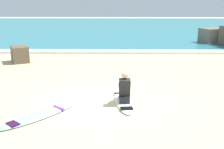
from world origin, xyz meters
The scene contains 8 objects.
ground_plane centered at (0.00, 0.00, 0.00)m, with size 80.00×80.00×0.00m, color beige.
sea centered at (0.00, 21.89, 0.05)m, with size 80.00×28.00×0.10m, color teal.
breaking_foam centered at (0.00, 8.19, 0.06)m, with size 80.00×0.90×0.11m, color white.
surfboard_main centered at (0.75, 0.02, 0.04)m, with size 0.76×2.28×0.08m.
surfer_seated centered at (0.78, -0.10, 0.44)m, with size 0.38×0.70×0.95m.
surfboard_spare_near centered at (-1.59, -1.18, 0.04)m, with size 1.96×2.15×0.08m.
rock_outcrop_distant centered at (7.78, 10.84, 0.59)m, with size 2.62×3.45×1.37m.
shoreline_rock centered at (-4.33, 5.58, 0.40)m, with size 0.77×1.05×0.80m, color brown.
Camera 1 is at (0.51, -8.18, 3.13)m, focal length 44.83 mm.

